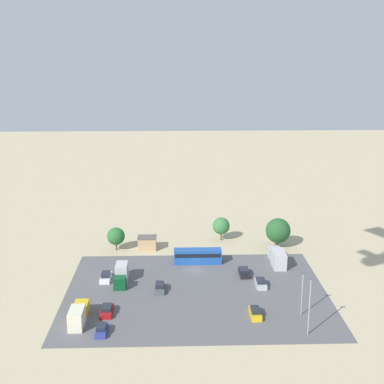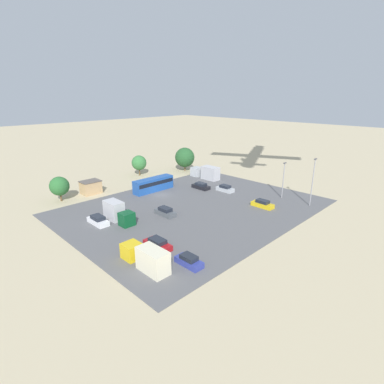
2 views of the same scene
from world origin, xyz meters
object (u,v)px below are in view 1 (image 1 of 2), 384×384
object	(u,v)px
bus	(198,256)
parked_car_3	(261,283)
parked_truck_1	(78,315)
parked_car_1	(106,277)
parked_car_4	(107,310)
parked_car_2	(102,330)
shed_building	(147,243)
parked_truck_2	(121,275)
parked_car_0	(160,288)
parked_car_5	(244,272)
parked_truck_0	(277,257)
parked_car_6	(255,313)

from	to	relation	value
bus	parked_car_3	distance (m)	16.92
bus	parked_truck_1	world-z (taller)	parked_truck_1
parked_car_1	parked_car_4	size ratio (longest dim) A/B	1.01
bus	parked_car_2	distance (m)	33.58
shed_building	parked_truck_2	distance (m)	18.72
parked_car_0	parked_car_5	size ratio (longest dim) A/B	0.99
parked_car_0	parked_car_4	world-z (taller)	parked_car_0
shed_building	parked_car_4	bearing A→B (deg)	80.02
parked_car_2	parked_car_5	bearing A→B (deg)	40.72
parked_car_4	parked_truck_1	world-z (taller)	parked_truck_1
parked_car_2	parked_truck_0	xyz separation A→B (m)	(-33.81, -27.73, 0.99)
parked_car_3	parked_car_0	bearing A→B (deg)	4.12
shed_building	parked_truck_2	bearing A→B (deg)	77.02
parked_car_5	parked_truck_0	bearing A→B (deg)	-145.59
parked_car_3	parked_truck_0	xyz separation A→B (m)	(-5.26, -10.80, 0.97)
parked_truck_2	parked_car_1	bearing A→B (deg)	-21.07
parked_car_4	parked_car_6	bearing A→B (deg)	176.16
bus	parked_car_6	distance (m)	25.72
parked_car_5	parked_truck_2	bearing A→B (deg)	6.31
parked_car_1	parked_truck_1	xyz separation A→B (m)	(2.42, 17.42, 0.82)
parked_car_6	parked_truck_2	xyz separation A→B (m)	(24.40, -14.70, 0.94)
parked_car_4	parked_truck_1	size ratio (longest dim) A/B	0.57
parked_truck_1	parked_truck_2	distance (m)	17.13
parked_car_2	parked_truck_2	world-z (taller)	parked_truck_2
parked_car_1	parked_car_3	size ratio (longest dim) A/B	1.11
parked_truck_1	shed_building	bearing A→B (deg)	74.03
parked_car_0	parked_truck_2	xyz separation A→B (m)	(7.67, -4.13, 0.91)
parked_truck_0	parked_truck_1	world-z (taller)	parked_truck_0
parked_car_0	parked_car_2	distance (m)	17.94
bus	parked_car_3	bearing A→B (deg)	44.12
parked_car_2	parked_car_3	bearing A→B (deg)	30.67
parked_truck_0	parked_car_1	bearing A→B (deg)	-169.17
parked_truck_1	parked_car_5	bearing A→B (deg)	31.94
parked_car_0	parked_truck_1	bearing A→B (deg)	-137.85
parked_car_2	parked_car_3	distance (m)	33.20
shed_building	parked_car_4	distance (m)	31.71
parked_car_1	parked_car_3	xyz separation A→B (m)	(-30.46, 3.97, -0.01)
parked_truck_2	parked_car_2	bearing A→B (deg)	86.16
parked_car_6	parked_car_0	bearing A→B (deg)	147.75
parked_car_0	parked_car_2	world-z (taller)	parked_car_0
bus	parked_car_5	world-z (taller)	bus
parked_car_1	parked_car_0	bearing A→B (deg)	153.72
parked_car_4	bus	bearing A→B (deg)	-126.85
parked_car_4	parked_truck_2	distance (m)	13.07
parked_car_5	bus	bearing A→B (deg)	-35.90
parked_car_3	parked_car_5	xyz separation A→B (m)	(2.54, -5.46, -0.01)
bus	parked_car_3	xyz separation A→B (m)	(-11.75, 12.12, -1.07)
parked_car_2	bus	bearing A→B (deg)	59.96
parked_car_6	parked_truck_0	bearing A→B (deg)	70.44
shed_building	bus	distance (m)	14.33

